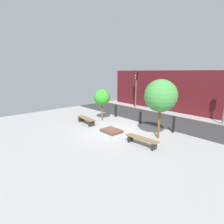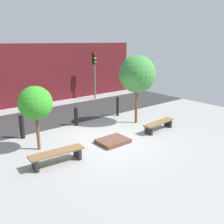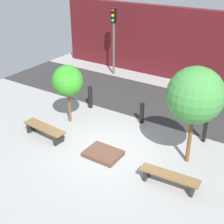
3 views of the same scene
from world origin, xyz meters
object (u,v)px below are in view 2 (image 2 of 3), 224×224
at_px(bollard_far_left, 22,127).
at_px(traffic_light_mid_west, 95,67).
at_px(bench_left, 57,155).
at_px(bollard_center, 118,106).
at_px(bench_right, 159,124).
at_px(bollard_left, 76,117).
at_px(planter_bed, 113,141).
at_px(tree_behind_left_bench, 35,103).
at_px(tree_behind_right_bench, 137,74).

xyz_separation_m(bollard_far_left, traffic_light_mid_west, (6.81, 4.27, 1.74)).
bearing_deg(bench_left, traffic_light_mid_west, 51.55).
bearing_deg(bollard_center, bench_left, -149.88).
distance_m(bench_right, bollard_far_left, 6.06).
distance_m(bench_left, bollard_left, 3.99).
bearing_deg(bench_left, planter_bed, 8.63).
relative_size(bench_left, tree_behind_left_bench, 0.78).
relative_size(tree_behind_right_bench, bollard_left, 3.80).
bearing_deg(tree_behind_left_bench, bollard_left, 30.66).
distance_m(tree_behind_left_bench, bollard_left, 3.30).
bearing_deg(traffic_light_mid_west, bollard_left, -134.18).
distance_m(bench_right, bollard_center, 3.05).
relative_size(tree_behind_left_bench, bollard_center, 2.35).
height_order(bollard_left, bollard_center, bollard_center).
xyz_separation_m(bench_left, bollard_left, (2.58, 3.04, 0.11)).
height_order(bench_right, bollard_left, bollard_left).
bearing_deg(tree_behind_right_bench, bench_right, -90.00).
relative_size(bollard_far_left, bollard_left, 1.14).
height_order(bollard_left, traffic_light_mid_west, traffic_light_mid_west).
bearing_deg(tree_behind_left_bench, planter_bed, -26.87).
distance_m(tree_behind_left_bench, bollard_far_left, 2.02).
distance_m(bench_right, planter_bed, 2.60).
relative_size(bench_right, bollard_left, 2.09).
relative_size(bench_right, bollard_far_left, 1.83).
relative_size(tree_behind_left_bench, tree_behind_right_bench, 0.73).
distance_m(bench_right, traffic_light_mid_west, 7.73).
height_order(bench_right, bollard_far_left, bollard_far_left).
xyz_separation_m(bench_right, planter_bed, (-2.58, 0.20, -0.23)).
relative_size(bench_right, traffic_light_mid_west, 0.57).
height_order(bench_left, tree_behind_right_bench, tree_behind_right_bench).
bearing_deg(tree_behind_left_bench, bollard_far_left, 92.78).
bearing_deg(bench_right, traffic_light_mid_west, 73.69).
bearing_deg(traffic_light_mid_west, tree_behind_left_bench, -139.25).
distance_m(planter_bed, tree_behind_left_bench, 3.38).
height_order(bench_right, tree_behind_left_bench, tree_behind_left_bench).
relative_size(planter_bed, bollard_left, 1.39).
bearing_deg(bollard_center, bollard_far_left, 180.00).
bearing_deg(bollard_far_left, planter_bed, -46.91).
height_order(planter_bed, tree_behind_right_bench, tree_behind_right_bench).
bearing_deg(planter_bed, bench_left, -175.57).
height_order(bollard_far_left, bollard_center, bollard_center).
xyz_separation_m(tree_behind_right_bench, bollard_center, (0.07, 1.53, -1.93)).
bearing_deg(bench_right, bench_left, 175.80).
bearing_deg(tree_behind_right_bench, bollard_left, 149.34).
bearing_deg(planter_bed, tree_behind_left_bench, 153.13).
height_order(bollard_center, traffic_light_mid_west, traffic_light_mid_west).
bearing_deg(planter_bed, bench_right, -4.43).
bearing_deg(planter_bed, bollard_left, 90.00).
height_order(bollard_far_left, bollard_left, bollard_far_left).
bearing_deg(bollard_left, tree_behind_right_bench, -30.66).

